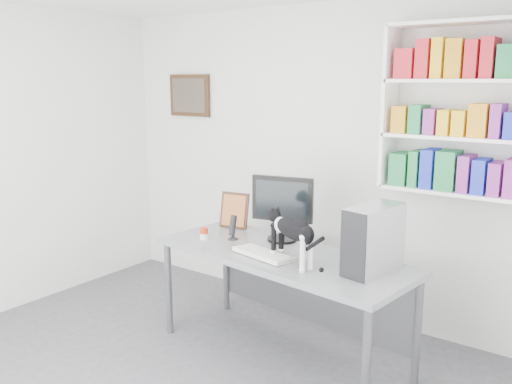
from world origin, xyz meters
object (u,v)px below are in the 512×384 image
soup_can (204,234)px  cat (293,240)px  monitor (282,208)px  leaning_print (234,210)px  speaker (233,227)px  pc_tower (374,239)px  bookshelf (456,109)px  desk (281,305)px  keyboard (263,254)px

soup_can → cat: bearing=-5.6°
monitor → leaning_print: 0.56m
monitor → speaker: monitor is taller
pc_tower → speaker: bearing=-172.7°
bookshelf → leaning_print: size_ratio=3.95×
speaker → soup_can: 0.24m
leaning_print → bookshelf: bearing=6.4°
pc_tower → cat: size_ratio=0.81×
speaker → cat: 0.73m
bookshelf → pc_tower: bookshelf is taller
desk → soup_can: 0.83m
monitor → keyboard: bearing=-89.7°
desk → keyboard: bearing=-108.2°
leaning_print → soup_can: bearing=-97.2°
desk → soup_can: (-0.69, -0.08, 0.46)m
pc_tower → keyboard: bearing=-159.0°
speaker → soup_can: bearing=-112.4°
bookshelf → soup_can: (-1.61, -0.92, -0.99)m
cat → soup_can: bearing=-163.5°
speaker → leaning_print: bearing=157.7°
cat → leaning_print: bearing=172.9°
leaning_print → soup_can: 0.44m
desk → soup_can: size_ratio=20.99×
desk → monitor: monitor is taller
desk → speaker: 0.72m
bookshelf → monitor: size_ratio=2.38×
speaker → leaning_print: (-0.21, 0.29, 0.06)m
desk → monitor: 0.74m
keyboard → soup_can: 0.62m
bookshelf → leaning_print: 1.92m
desk → cat: cat is taller
keyboard → pc_tower: bearing=22.7°
keyboard → soup_can: size_ratio=5.00×
speaker → cat: bearing=13.8°
leaning_print → soup_can: size_ratio=3.35×
monitor → soup_can: (-0.52, -0.34, -0.21)m
pc_tower → desk: bearing=-169.5°
bookshelf → desk: bearing=-137.6°
desk → leaning_print: leaning_print is taller
keyboard → cat: cat is taller
monitor → keyboard: (0.10, -0.41, -0.24)m
keyboard → bookshelf: bearing=56.1°
monitor → leaning_print: size_ratio=1.66×
speaker → soup_can: (-0.19, -0.14, -0.05)m
leaning_print → cat: (0.91, -0.51, 0.01)m
desk → soup_can: bearing=-167.0°
keyboard → leaning_print: bearing=153.9°
keyboard → speaker: bearing=166.1°
bookshelf → monitor: bearing=-152.0°
leaning_print → soup_can: leaning_print is taller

